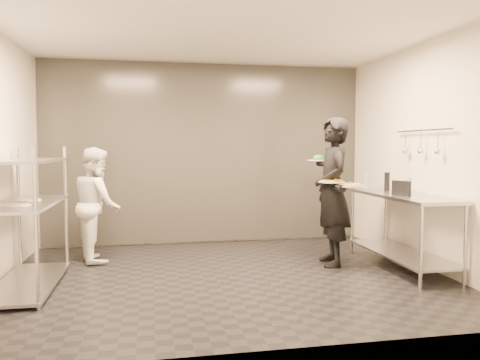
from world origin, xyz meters
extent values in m
cube|color=black|center=(0.00, 0.00, 0.00)|extent=(5.00, 4.00, 0.00)
cube|color=silver|center=(0.00, 0.00, 2.80)|extent=(5.00, 4.00, 0.00)
cube|color=beige|center=(0.00, 2.00, 1.40)|extent=(5.00, 0.00, 2.80)
cube|color=beige|center=(0.00, -2.00, 1.40)|extent=(5.00, 0.00, 2.80)
cube|color=beige|center=(2.50, 0.00, 1.40)|extent=(0.00, 4.00, 2.80)
cube|color=silver|center=(0.00, 1.97, 1.40)|extent=(4.90, 0.04, 2.74)
cylinder|color=#B0B2B7|center=(-2.42, 0.77, 0.75)|extent=(0.04, 0.04, 1.50)
cylinder|color=#B0B2B7|center=(-1.88, -0.77, 0.75)|extent=(0.04, 0.04, 1.50)
cylinder|color=#B0B2B7|center=(-1.88, 0.77, 0.75)|extent=(0.04, 0.04, 1.50)
cube|color=#A1A4AA|center=(-2.15, 0.00, 0.05)|extent=(0.60, 1.60, 0.03)
cube|color=#A1A4AA|center=(-2.15, 0.00, 0.90)|extent=(0.60, 1.60, 0.03)
cube|color=#A1A4AA|center=(-2.15, 0.00, 1.35)|extent=(0.60, 1.60, 0.03)
cylinder|color=white|center=(-2.15, -0.35, 0.93)|extent=(0.26, 0.26, 0.01)
cylinder|color=white|center=(-2.15, 0.10, 0.93)|extent=(0.26, 0.26, 0.01)
cylinder|color=#B0B2B7|center=(1.92, -0.86, 0.45)|extent=(0.04, 0.04, 0.90)
cylinder|color=#B0B2B7|center=(1.92, 0.86, 0.45)|extent=(0.04, 0.04, 0.90)
cylinder|color=#B0B2B7|center=(2.44, -0.86, 0.45)|extent=(0.04, 0.04, 0.90)
cylinder|color=#B0B2B7|center=(2.44, 0.86, 0.45)|extent=(0.04, 0.04, 0.90)
cube|color=#A1A4AA|center=(2.18, 0.00, 0.18)|extent=(0.57, 1.71, 0.03)
cube|color=#A1A4AA|center=(2.18, 0.00, 0.90)|extent=(0.60, 1.80, 0.04)
cylinder|color=#B0B2B7|center=(2.44, 0.00, 1.70)|extent=(0.02, 1.20, 0.02)
cylinder|color=#B0B2B7|center=(2.42, -0.35, 1.57)|extent=(0.01, 0.01, 0.22)
sphere|color=#B0B2B7|center=(2.42, -0.35, 1.44)|extent=(0.07, 0.07, 0.07)
cylinder|color=#B0B2B7|center=(2.42, 0.00, 1.57)|extent=(0.01, 0.01, 0.22)
sphere|color=#B0B2B7|center=(2.42, 0.00, 1.44)|extent=(0.07, 0.07, 0.07)
cylinder|color=#B0B2B7|center=(2.42, 0.35, 1.57)|extent=(0.01, 0.01, 0.22)
sphere|color=#B0B2B7|center=(2.42, 0.35, 1.44)|extent=(0.07, 0.07, 0.07)
imported|color=black|center=(1.40, 0.31, 0.93)|extent=(0.52, 0.73, 1.87)
imported|color=white|center=(-1.55, 1.10, 0.75)|extent=(0.73, 0.85, 1.49)
cylinder|color=white|center=(1.33, 0.15, 1.07)|extent=(0.32, 0.32, 0.01)
cylinder|color=#A5843B|center=(1.33, 0.15, 1.08)|extent=(0.28, 0.28, 0.02)
cylinder|color=#C54B1A|center=(1.33, 0.15, 1.09)|extent=(0.25, 0.25, 0.01)
sphere|color=#166117|center=(1.33, 0.15, 1.10)|extent=(0.04, 0.04, 0.04)
cylinder|color=white|center=(1.51, 0.04, 1.03)|extent=(0.35, 0.35, 0.01)
cylinder|color=#A5843B|center=(1.51, 0.04, 1.04)|extent=(0.31, 0.31, 0.02)
cylinder|color=#C54B1A|center=(1.51, 0.04, 1.05)|extent=(0.27, 0.27, 0.01)
sphere|color=#166117|center=(1.51, 0.04, 1.06)|extent=(0.04, 0.04, 0.04)
cylinder|color=white|center=(1.32, 0.61, 1.32)|extent=(0.29, 0.29, 0.01)
ellipsoid|color=#175C17|center=(1.32, 0.61, 1.36)|extent=(0.13, 0.13, 0.07)
cube|color=black|center=(2.06, -0.19, 1.01)|extent=(0.13, 0.25, 0.18)
cylinder|color=gray|center=(2.10, 0.80, 1.03)|extent=(0.06, 0.06, 0.22)
cylinder|color=gray|center=(2.30, 0.04, 1.01)|extent=(0.06, 0.06, 0.19)
cylinder|color=black|center=(2.22, 0.45, 1.04)|extent=(0.07, 0.07, 0.24)
camera|label=1|loc=(-0.85, -5.24, 1.49)|focal=35.00mm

